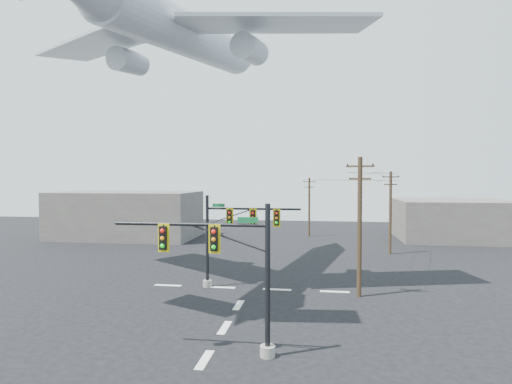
% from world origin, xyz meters
% --- Properties ---
extents(ground, '(120.00, 120.00, 0.00)m').
position_xyz_m(ground, '(0.00, 0.00, 0.00)').
color(ground, black).
rests_on(ground, ground).
extents(lane_markings, '(14.00, 21.20, 0.01)m').
position_xyz_m(lane_markings, '(0.00, 5.33, 0.01)').
color(lane_markings, silver).
rests_on(lane_markings, ground).
extents(signal_mast_near, '(7.39, 0.74, 6.77)m').
position_xyz_m(signal_mast_near, '(1.10, 0.69, 3.68)').
color(signal_mast_near, gray).
rests_on(signal_mast_near, ground).
extents(signal_mast_far, '(7.03, 0.73, 6.63)m').
position_xyz_m(signal_mast_far, '(-1.34, 12.00, 3.77)').
color(signal_mast_far, gray).
rests_on(signal_mast_far, ground).
extents(utility_pole_a, '(1.80, 0.67, 9.25)m').
position_xyz_m(utility_pole_a, '(7.56, 11.04, 4.84)').
color(utility_pole_a, '#43301C').
rests_on(utility_pole_a, ground).
extents(utility_pole_b, '(1.72, 0.31, 8.52)m').
position_xyz_m(utility_pole_b, '(12.18, 27.54, 4.46)').
color(utility_pole_b, '#43301C').
rests_on(utility_pole_b, ground).
extents(utility_pole_c, '(1.61, 0.27, 7.84)m').
position_xyz_m(utility_pole_c, '(3.65, 39.60, 4.10)').
color(utility_pole_c, '#43301C').
rests_on(utility_pole_c, ground).
extents(power_lines, '(10.04, 28.57, 0.69)m').
position_xyz_m(power_lines, '(8.97, 25.90, 7.94)').
color(power_lines, black).
extents(airliner, '(28.55, 30.42, 7.91)m').
position_xyz_m(airliner, '(-5.19, 14.54, 18.85)').
color(airliner, silver).
extents(building_left, '(18.00, 10.00, 6.00)m').
position_xyz_m(building_left, '(-20.00, 35.00, 3.00)').
color(building_left, '#666159').
rests_on(building_left, ground).
extents(building_right, '(14.00, 12.00, 5.00)m').
position_xyz_m(building_right, '(22.00, 40.00, 2.50)').
color(building_right, '#666159').
rests_on(building_right, ground).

